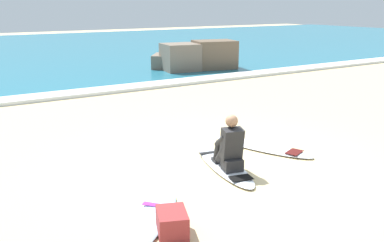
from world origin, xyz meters
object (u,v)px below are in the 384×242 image
at_px(beach_bag, 172,223).
at_px(surfboard_spare_far, 262,147).
at_px(surfboard_spare_near, 140,230).
at_px(surfboard_main, 224,165).
at_px(surfer_seated, 230,148).

bearing_deg(beach_bag, surfboard_spare_far, 31.51).
relative_size(surfboard_spare_near, surfboard_spare_far, 0.94).
bearing_deg(surfboard_main, surfboard_spare_far, 18.45).
relative_size(surfboard_spare_near, beach_bag, 4.31).
distance_m(surfboard_spare_near, beach_bag, 0.43).
bearing_deg(surfboard_main, surfer_seated, -102.20).
bearing_deg(beach_bag, surfboard_main, 38.46).
bearing_deg(surfer_seated, surfboard_spare_far, 26.11).
xyz_separation_m(surfboard_spare_near, surfboard_spare_far, (3.45, 1.67, 0.00)).
distance_m(surfboard_main, surfboard_spare_far, 1.30).
relative_size(surfboard_main, surfboard_spare_far, 1.01).
relative_size(surfboard_main, surfboard_spare_near, 1.07).
height_order(surfboard_main, surfboard_spare_near, same).
distance_m(surfboard_main, beach_bag, 2.43).
height_order(surfboard_main, surfboard_spare_far, same).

